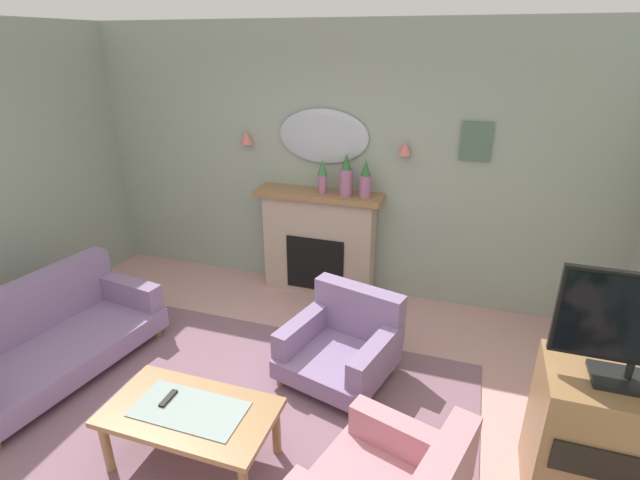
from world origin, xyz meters
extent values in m
cube|color=#C6938E|center=(0.00, 0.00, -0.05)|extent=(6.61, 5.89, 0.10)
cube|color=#93A393|center=(0.00, 2.49, 1.41)|extent=(6.61, 0.10, 2.82)
cube|color=#7F5B6B|center=(0.00, 0.20, 0.01)|extent=(3.20, 2.40, 0.01)
cube|color=tan|center=(-0.18, 2.28, 0.55)|extent=(1.20, 0.28, 1.10)
cube|color=black|center=(-0.18, 2.18, 0.38)|extent=(0.64, 0.12, 0.60)
cube|color=olive|center=(-0.18, 2.26, 1.13)|extent=(1.36, 0.36, 0.06)
cylinder|color=#9E6084|center=(-0.13, 2.24, 1.26)|extent=(0.09, 0.09, 0.19)
cone|color=#38753D|center=(-0.13, 2.24, 1.43)|extent=(0.10, 0.10, 0.16)
cylinder|color=#9E6084|center=(0.12, 2.24, 1.30)|extent=(0.14, 0.14, 0.27)
cone|color=#2D6633|center=(0.12, 2.24, 1.51)|extent=(0.10, 0.10, 0.16)
cylinder|color=#9E6084|center=(0.32, 2.24, 1.27)|extent=(0.12, 0.12, 0.22)
cone|color=#2D6633|center=(0.32, 2.24, 1.46)|extent=(0.10, 0.10, 0.16)
ellipsoid|color=#B2BCC6|center=(-0.18, 2.41, 1.71)|extent=(0.96, 0.06, 0.56)
cone|color=#D17066|center=(-1.03, 2.36, 1.66)|extent=(0.14, 0.14, 0.14)
cone|color=#D17066|center=(0.67, 2.36, 1.66)|extent=(0.14, 0.14, 0.14)
cube|color=#4C6B56|center=(1.32, 2.42, 1.75)|extent=(0.28, 0.03, 0.36)
cube|color=olive|center=(-0.21, -0.26, 0.42)|extent=(1.10, 0.60, 0.04)
cube|color=#8C9E99|center=(-0.21, -0.26, 0.44)|extent=(0.72, 0.36, 0.01)
cylinder|color=olive|center=(-0.70, -0.50, 0.20)|extent=(0.06, 0.06, 0.40)
cylinder|color=olive|center=(-0.70, -0.02, 0.20)|extent=(0.06, 0.06, 0.40)
cylinder|color=olive|center=(0.28, -0.02, 0.20)|extent=(0.06, 0.06, 0.40)
cube|color=black|center=(-0.39, -0.22, 0.45)|extent=(0.04, 0.16, 0.02)
cube|color=gray|center=(-1.80, 0.20, 0.19)|extent=(1.07, 1.80, 0.18)
cube|color=gray|center=(-2.15, 0.25, 0.52)|extent=(0.42, 1.71, 0.48)
cube|color=gray|center=(-1.69, 0.97, 0.40)|extent=(0.77, 0.27, 0.24)
cylinder|color=olive|center=(-1.36, 0.92, 0.05)|extent=(0.07, 0.07, 0.10)
cylinder|color=olive|center=(-2.03, 1.01, 0.05)|extent=(0.07, 0.07, 0.10)
cube|color=#B77A84|center=(1.12, 0.02, 0.37)|extent=(0.73, 0.34, 0.22)
cylinder|color=olive|center=(0.80, 0.11, 0.05)|extent=(0.06, 0.06, 0.10)
cube|color=gray|center=(0.45, 0.86, 0.18)|extent=(0.97, 0.97, 0.16)
cube|color=gray|center=(0.54, 1.19, 0.48)|extent=(0.81, 0.36, 0.45)
cube|color=gray|center=(0.12, 0.95, 0.37)|extent=(0.32, 0.73, 0.22)
cube|color=gray|center=(0.78, 0.78, 0.37)|extent=(0.32, 0.73, 0.22)
cylinder|color=olive|center=(0.04, 0.62, 0.05)|extent=(0.06, 0.06, 0.10)
cylinder|color=olive|center=(0.69, 0.45, 0.05)|extent=(0.06, 0.06, 0.10)
cylinder|color=olive|center=(0.21, 1.28, 0.05)|extent=(0.06, 0.06, 0.10)
cylinder|color=olive|center=(0.86, 1.11, 0.05)|extent=(0.06, 0.06, 0.10)
cube|color=olive|center=(2.25, 0.27, 0.45)|extent=(0.80, 0.56, 0.90)
cube|color=black|center=(2.25, -0.01, 0.54)|extent=(0.68, 0.02, 0.20)
cube|color=black|center=(2.25, 0.25, 0.92)|extent=(0.36, 0.24, 0.03)
cylinder|color=black|center=(2.25, 0.25, 0.98)|extent=(0.04, 0.04, 0.10)
camera|label=1|loc=(1.33, -2.24, 2.61)|focal=26.64mm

